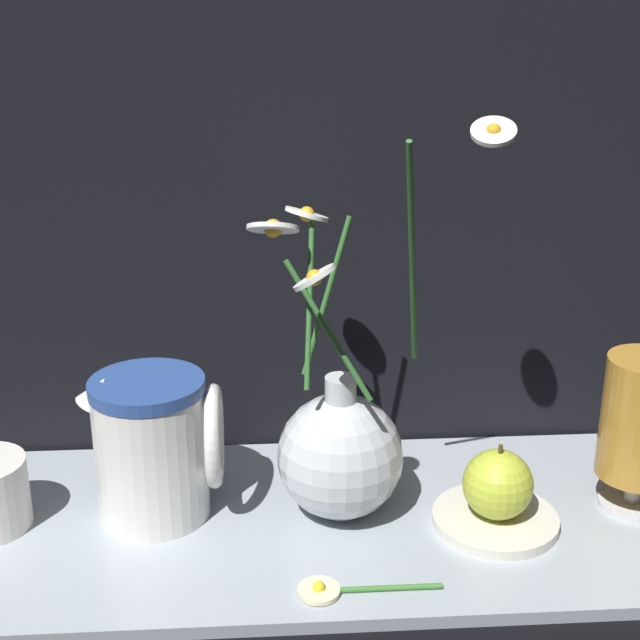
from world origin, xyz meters
TOP-DOWN VIEW (x-y plane):
  - ground_plane at (0.00, 0.00)m, footprint 6.00×6.00m
  - shelf at (0.00, 0.00)m, footprint 0.80×0.30m
  - vase_with_flowers at (0.03, 0.01)m, footprint 0.22×0.16m
  - ceramic_pitcher at (-0.14, 0.02)m, footprint 0.13×0.11m
  - saucer_plate at (0.17, -0.02)m, footprint 0.12×0.12m
  - orange_fruit at (0.17, -0.02)m, footprint 0.07×0.07m
  - loose_daisy at (0.02, -0.11)m, footprint 0.12×0.04m

SIDE VIEW (x-z plane):
  - ground_plane at x=0.00m, z-range 0.00..0.00m
  - shelf at x=0.00m, z-range 0.00..0.01m
  - loose_daisy at x=0.02m, z-range 0.01..0.02m
  - saucer_plate at x=0.17m, z-range 0.01..0.02m
  - orange_fruit at x=0.17m, z-range 0.02..0.09m
  - vase_with_flowers at x=0.03m, z-range -0.11..0.27m
  - ceramic_pitcher at x=-0.14m, z-range 0.01..0.16m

